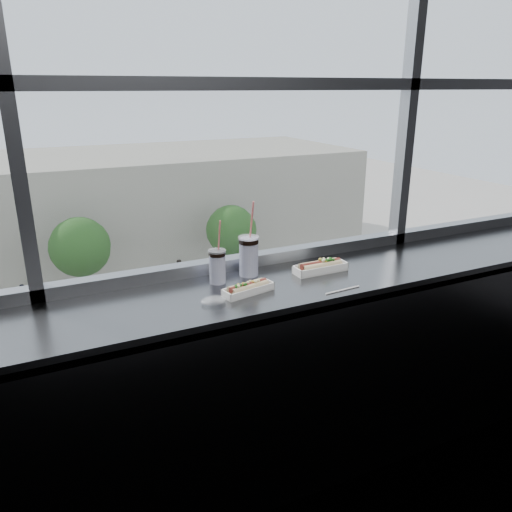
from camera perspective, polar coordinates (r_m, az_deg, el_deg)
name	(u,v)px	position (r m, az deg, el deg)	size (l,w,h in m)	color
wall_back_lower	(246,359)	(2.84, -1.19, -11.65)	(6.00, 6.00, 0.00)	black
window_glass	(241,13)	(2.48, -1.70, 26.02)	(6.00, 6.00, 0.00)	silver
window_mullions	(243,12)	(2.46, -1.49, 26.08)	(6.00, 0.08, 2.40)	gray
counter	(269,290)	(2.38, 1.48, -3.87)	(6.00, 0.55, 0.06)	slate
counter_fascia	(293,412)	(2.44, 4.22, -17.32)	(6.00, 0.04, 1.04)	slate
hotdog_tray_left	(248,288)	(2.26, -0.90, -3.69)	(0.25, 0.13, 0.06)	white
hotdog_tray_right	(320,267)	(2.53, 7.38, -1.21)	(0.28, 0.09, 0.07)	white
soda_cup_left	(217,265)	(2.36, -4.44, -1.01)	(0.08, 0.08, 0.31)	white
soda_cup_right	(249,254)	(2.44, -0.83, 0.23)	(0.10, 0.10, 0.38)	white
loose_straw	(343,290)	(2.33, 9.89, -3.84)	(0.01, 0.01, 0.19)	white
wrapper	(214,300)	(2.17, -4.85, -5.06)	(0.11, 0.08, 0.03)	silver
plaza_ground	(41,243)	(47.55, -23.37, 1.39)	(120.00, 120.00, 0.00)	#B7ADA2
street_asphalt	(72,375)	(25.75, -20.26, -12.69)	(80.00, 10.00, 0.06)	black
far_sidewalk	(57,311)	(32.91, -21.79, -5.82)	(80.00, 6.00, 0.04)	#B7ADA2
far_building	(38,212)	(41.23, -23.63, 4.65)	(50.00, 14.00, 8.00)	gray
car_far_b	(73,320)	(28.86, -20.23, -6.85)	(5.97, 2.49, 1.99)	#9A392A
car_far_c	(264,284)	(31.64, 0.93, -3.18)	(6.45, 2.69, 2.15)	beige
car_near_e	(397,324)	(27.61, 15.76, -7.49)	(6.10, 2.54, 2.03)	navy
car_near_d	(279,351)	(23.88, 2.63, -10.81)	(6.77, 2.82, 2.26)	white
pedestrian_b	(23,296)	(32.70, -25.04, -4.19)	(1.02, 0.77, 2.30)	#66605B
pedestrian_d	(179,269)	(34.78, -8.76, -1.49)	(0.89, 0.67, 2.00)	#66605B
tree_center	(80,247)	(31.70, -19.46, 0.96)	(3.63, 3.63, 5.67)	#47382B
tree_right	(231,231)	(34.05, -2.84, 2.92)	(3.46, 3.46, 5.41)	#47382B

